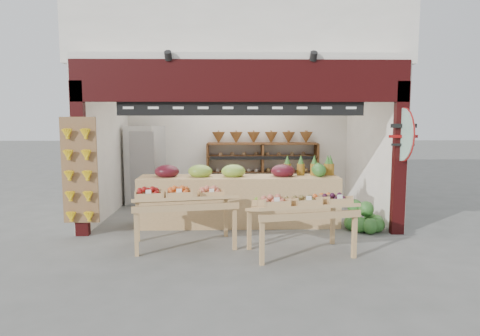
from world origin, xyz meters
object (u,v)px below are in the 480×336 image
object	(u,v)px
back_shelving	(262,156)
mid_counter	(238,199)
cardboard_stack	(179,204)
display_table_right	(301,204)
display_table_left	(177,197)
watermelon_pile	(365,220)
refrigerator	(145,165)

from	to	relation	value
back_shelving	mid_counter	xyz separation A→B (m)	(-0.62, -2.37, -0.59)
cardboard_stack	display_table_right	xyz separation A→B (m)	(2.13, -2.55, 0.51)
mid_counter	back_shelving	bearing A→B (deg)	75.31
display_table_left	watermelon_pile	size ratio (longest dim) A/B	2.35
refrigerator	cardboard_stack	world-z (taller)	refrigerator
mid_counter	display_table_left	distance (m)	1.65
display_table_right	mid_counter	bearing A→B (deg)	117.24
display_table_left	cardboard_stack	bearing A→B (deg)	96.49
refrigerator	watermelon_pile	size ratio (longest dim) A/B	2.51
back_shelving	refrigerator	world-z (taller)	refrigerator
back_shelving	display_table_left	size ratio (longest dim) A/B	1.56
back_shelving	mid_counter	distance (m)	2.52
watermelon_pile	refrigerator	bearing A→B (deg)	150.85
cardboard_stack	display_table_right	world-z (taller)	display_table_right
display_table_right	refrigerator	bearing A→B (deg)	128.93
refrigerator	watermelon_pile	world-z (taller)	refrigerator
cardboard_stack	mid_counter	size ratio (longest dim) A/B	0.29
display_table_right	display_table_left	bearing A→B (deg)	166.50
mid_counter	display_table_left	size ratio (longest dim) A/B	2.16
cardboard_stack	display_table_right	bearing A→B (deg)	-50.19
back_shelving	mid_counter	bearing A→B (deg)	-104.69
refrigerator	watermelon_pile	bearing A→B (deg)	-12.92
back_shelving	watermelon_pile	bearing A→B (deg)	-59.41
cardboard_stack	back_shelving	bearing A→B (deg)	40.09
refrigerator	back_shelving	bearing A→B (deg)	23.15
back_shelving	display_table_right	world-z (taller)	back_shelving
cardboard_stack	mid_counter	distance (m)	1.50
mid_counter	watermelon_pile	distance (m)	2.34
refrigerator	cardboard_stack	size ratio (longest dim) A/B	1.68
display_table_left	display_table_right	bearing A→B (deg)	-13.50
mid_counter	display_table_left	world-z (taller)	mid_counter
back_shelving	refrigerator	distance (m)	2.80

